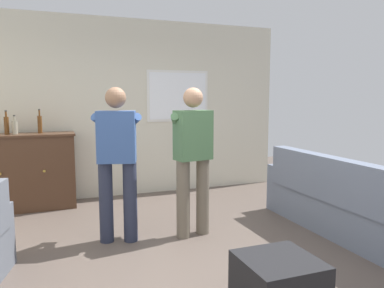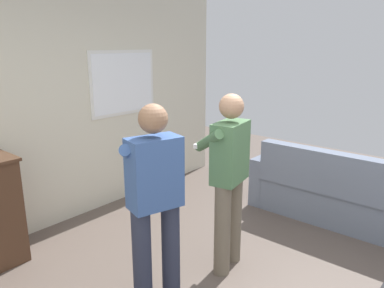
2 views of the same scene
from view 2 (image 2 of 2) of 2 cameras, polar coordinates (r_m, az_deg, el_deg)
wall_back_with_window at (r=4.66m, az=-18.65°, el=5.75°), size 5.20×0.15×2.80m
couch at (r=4.74m, az=23.66°, el=-8.01°), size 0.57×2.59×0.92m
person_standing_left at (r=2.92m, az=-5.73°, el=-8.35°), size 0.54×0.52×1.68m
person_standing_right at (r=3.44m, az=5.57°, el=-4.69°), size 0.55×0.51×1.68m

